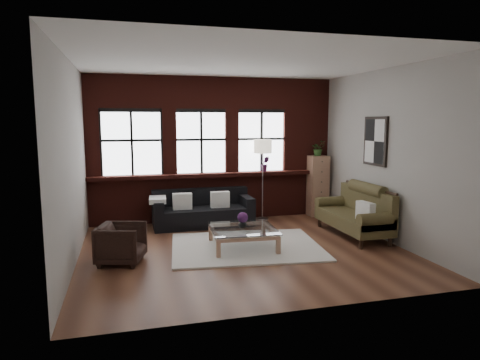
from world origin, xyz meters
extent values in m
plane|color=#552F1F|center=(0.00, 0.00, 0.00)|extent=(5.50, 5.50, 0.00)
plane|color=white|center=(0.00, 0.00, 3.20)|extent=(5.50, 5.50, 0.00)
plane|color=#A3A098|center=(0.00, 2.50, 1.60)|extent=(5.50, 0.00, 5.50)
plane|color=#A3A098|center=(0.00, -2.50, 1.60)|extent=(5.50, 0.00, 5.50)
plane|color=#A3A098|center=(-2.75, 0.00, 1.60)|extent=(0.00, 5.00, 5.00)
plane|color=#A3A098|center=(2.75, 0.00, 1.60)|extent=(0.00, 5.00, 5.00)
cube|color=#491611|center=(0.00, 2.35, 1.04)|extent=(5.50, 0.30, 0.08)
cube|color=beige|center=(0.09, 0.14, 0.01)|extent=(2.82, 2.33, 0.03)
cube|color=white|center=(-0.83, 1.80, 0.57)|extent=(0.40, 0.15, 0.34)
cube|color=white|center=(-0.02, 1.80, 0.57)|extent=(0.40, 0.14, 0.34)
cube|color=white|center=(2.22, -0.26, 0.62)|extent=(0.20, 0.40, 0.34)
imported|color=black|center=(-2.05, -0.18, 0.31)|extent=(0.85, 0.84, 0.63)
imported|color=#B2B2B2|center=(0.01, 0.10, 0.44)|extent=(0.16, 0.16, 0.15)
sphere|color=#491B50|center=(0.01, 0.10, 0.56)|extent=(0.19, 0.19, 0.19)
cube|color=#A6765A|center=(2.44, 2.25, 0.71)|extent=(0.44, 0.44, 1.42)
imported|color=#2D5923|center=(2.44, 2.25, 1.60)|extent=(0.38, 0.35, 0.36)
imported|color=#491B50|center=(1.16, 2.32, 1.26)|extent=(0.22, 0.19, 0.35)
camera|label=1|loc=(-1.93, -6.98, 2.24)|focal=32.00mm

